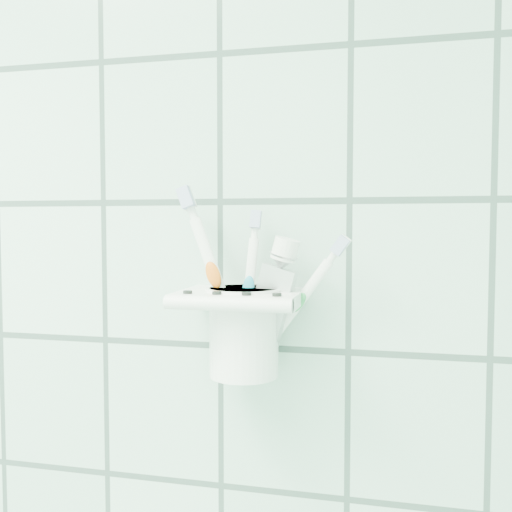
{
  "coord_description": "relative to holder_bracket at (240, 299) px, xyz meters",
  "views": [
    {
      "loc": [
        0.82,
        0.54,
        1.4
      ],
      "look_at": [
        0.69,
        1.1,
        1.37
      ],
      "focal_mm": 40.0,
      "sensor_mm": 36.0,
      "label": 1
    }
  ],
  "objects": [
    {
      "name": "toothbrush_orange",
      "position": [
        0.01,
        0.02,
        0.01
      ],
      "size": [
        0.1,
        0.03,
        0.17
      ],
      "rotation": [
        0.01,
        0.63,
        -0.13
      ],
      "color": "white",
      "rests_on": "cup"
    },
    {
      "name": "holder_bracket",
      "position": [
        0.0,
        0.0,
        0.0
      ],
      "size": [
        0.14,
        0.11,
        0.04
      ],
      "color": "white",
      "rests_on": "wall_back"
    },
    {
      "name": "toothbrush_blue",
      "position": [
        0.0,
        -0.0,
        0.01
      ],
      "size": [
        0.02,
        0.04,
        0.18
      ],
      "rotation": [
        -0.15,
        0.08,
        0.08
      ],
      "color": "white",
      "rests_on": "cup"
    },
    {
      "name": "toothbrush_pink",
      "position": [
        0.01,
        -0.0,
        0.03
      ],
      "size": [
        0.08,
        0.03,
        0.22
      ],
      "rotation": [
        -0.12,
        -0.37,
        0.08
      ],
      "color": "white",
      "rests_on": "cup"
    },
    {
      "name": "cup",
      "position": [
        0.0,
        0.0,
        -0.03
      ],
      "size": [
        0.09,
        0.09,
        0.1
      ],
      "color": "white",
      "rests_on": "holder_bracket"
    },
    {
      "name": "toothpaste_tube",
      "position": [
        0.01,
        0.01,
        0.01
      ],
      "size": [
        0.07,
        0.04,
        0.16
      ],
      "rotation": [
        -0.01,
        0.27,
        -0.17
      ],
      "color": "silver",
      "rests_on": "cup"
    }
  ]
}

